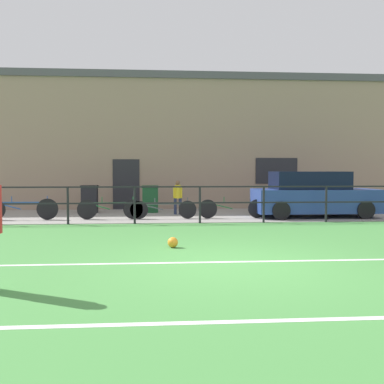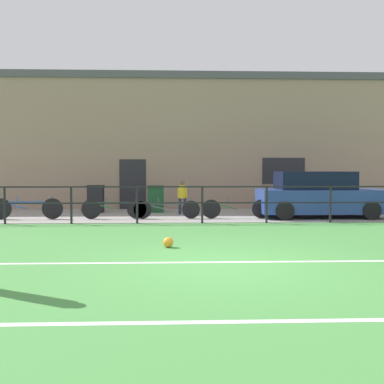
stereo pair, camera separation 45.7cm
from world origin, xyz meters
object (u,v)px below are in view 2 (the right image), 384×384
at_px(soccer_ball_match, 168,242).
at_px(trash_bin_0, 156,199).
at_px(trash_bin_1, 96,199).
at_px(bicycle_parked_3, 236,208).
at_px(bicycle_parked_1, 27,208).
at_px(bicycle_parked_2, 167,209).
at_px(spectator_child, 182,195).
at_px(parked_car_red, 319,196).
at_px(bicycle_parked_0, 114,209).

bearing_deg(soccer_ball_match, trash_bin_0, 94.47).
bearing_deg(soccer_ball_match, trash_bin_1, 110.50).
relative_size(bicycle_parked_3, trash_bin_1, 2.22).
height_order(bicycle_parked_1, bicycle_parked_2, bicycle_parked_1).
bearing_deg(bicycle_parked_1, soccer_ball_match, -48.94).
relative_size(soccer_ball_match, bicycle_parked_2, 0.10).
distance_m(soccer_ball_match, spectator_child, 6.97).
relative_size(spectator_child, parked_car_red, 0.30).
xyz_separation_m(parked_car_red, trash_bin_1, (-7.99, 2.08, -0.22)).
xyz_separation_m(spectator_child, parked_car_red, (4.67, -1.21, 0.04)).
height_order(bicycle_parked_0, bicycle_parked_1, bicycle_parked_1).
bearing_deg(bicycle_parked_2, soccer_ball_match, -88.52).
bearing_deg(spectator_child, bicycle_parked_2, 63.50).
distance_m(bicycle_parked_0, bicycle_parked_1, 2.87).
xyz_separation_m(spectator_child, bicycle_parked_1, (-5.18, -1.45, -0.35)).
xyz_separation_m(soccer_ball_match, bicycle_parked_0, (-1.90, 5.48, 0.25)).
height_order(bicycle_parked_3, trash_bin_1, trash_bin_1).
bearing_deg(parked_car_red, soccer_ball_match, -131.60).
xyz_separation_m(soccer_ball_match, trash_bin_0, (-0.61, 7.80, 0.43)).
xyz_separation_m(bicycle_parked_0, trash_bin_0, (1.29, 2.32, 0.18)).
bearing_deg(spectator_child, trash_bin_0, -46.22).
distance_m(parked_car_red, bicycle_parked_3, 2.92).
bearing_deg(bicycle_parked_1, parked_car_red, 1.40).
xyz_separation_m(soccer_ball_match, parked_car_red, (5.08, 5.72, 0.66)).
xyz_separation_m(bicycle_parked_2, trash_bin_0, (-0.47, 2.32, 0.20)).
bearing_deg(bicycle_parked_2, spectator_child, 69.24).
relative_size(bicycle_parked_0, bicycle_parked_2, 0.97).
bearing_deg(bicycle_parked_3, parked_car_red, 4.78).
distance_m(bicycle_parked_3, trash_bin_0, 3.65).
relative_size(bicycle_parked_0, bicycle_parked_1, 0.91).
xyz_separation_m(bicycle_parked_1, bicycle_parked_2, (4.63, -0.00, -0.04)).
distance_m(soccer_ball_match, bicycle_parked_2, 5.48).
xyz_separation_m(bicycle_parked_0, bicycle_parked_2, (1.76, 0.00, -0.02)).
height_order(spectator_child, bicycle_parked_2, spectator_child).
relative_size(soccer_ball_match, trash_bin_1, 0.21).
bearing_deg(spectator_child, bicycle_parked_0, 26.44).
bearing_deg(bicycle_parked_0, parked_car_red, 1.98).
height_order(spectator_child, trash_bin_1, spectator_child).
xyz_separation_m(parked_car_red, bicycle_parked_2, (-5.22, -0.24, -0.43)).
bearing_deg(bicycle_parked_0, bicycle_parked_3, 0.00).
bearing_deg(bicycle_parked_0, soccer_ball_match, -70.88).
bearing_deg(soccer_ball_match, parked_car_red, 48.40).
bearing_deg(soccer_ball_match, bicycle_parked_0, 109.12).
relative_size(soccer_ball_match, parked_car_red, 0.05).
height_order(trash_bin_0, trash_bin_1, trash_bin_1).
relative_size(bicycle_parked_1, trash_bin_0, 2.30).
bearing_deg(parked_car_red, spectator_child, 165.45).
xyz_separation_m(soccer_ball_match, bicycle_parked_1, (-4.77, 5.48, 0.27)).
bearing_deg(bicycle_parked_1, bicycle_parked_3, 0.00).
bearing_deg(bicycle_parked_3, soccer_ball_match, -111.85).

